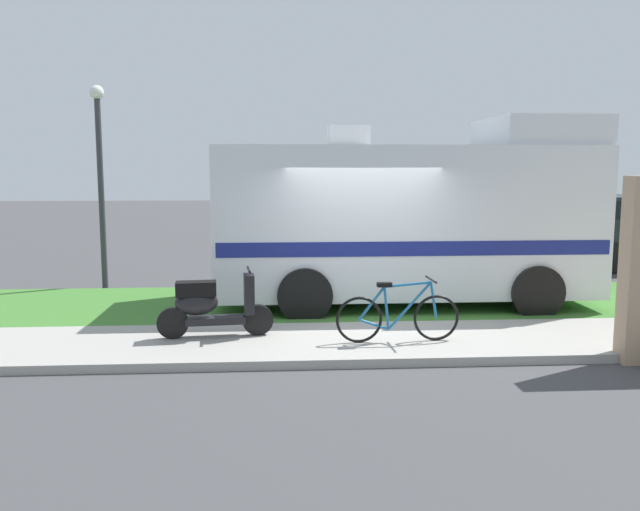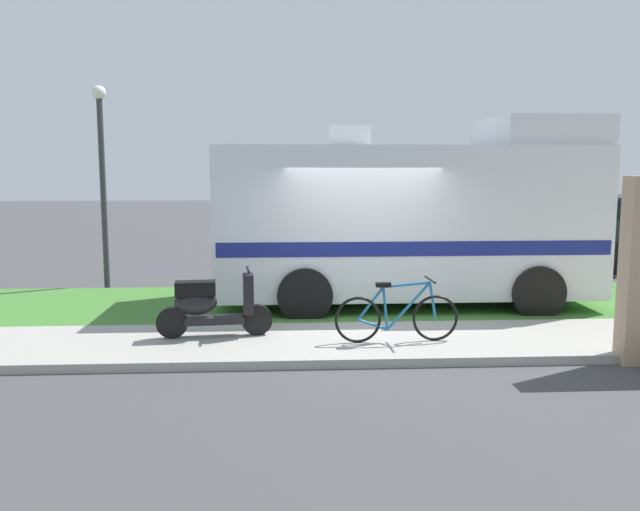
{
  "view_description": "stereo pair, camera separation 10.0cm",
  "coord_description": "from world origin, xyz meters",
  "px_view_note": "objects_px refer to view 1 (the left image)",
  "views": [
    {
      "loc": [
        -1.39,
        -10.11,
        2.51
      ],
      "look_at": [
        -0.7,
        0.3,
        1.1
      ],
      "focal_mm": 36.87,
      "sensor_mm": 36.0,
      "label": 1
    },
    {
      "loc": [
        -1.3,
        -10.11,
        2.51
      ],
      "look_at": [
        -0.7,
        0.3,
        1.1
      ],
      "focal_mm": 36.87,
      "sensor_mm": 36.0,
      "label": 2
    }
  ],
  "objects_px": {
    "motorhome_rv": "(409,218)",
    "scooter": "(211,305)",
    "bicycle": "(398,315)",
    "street_lamp_post": "(100,167)",
    "pickup_truck_near": "(552,229)"
  },
  "relations": [
    {
      "from": "bicycle",
      "to": "street_lamp_post",
      "type": "height_order",
      "value": "street_lamp_post"
    },
    {
      "from": "motorhome_rv",
      "to": "scooter",
      "type": "relative_size",
      "value": 4.04
    },
    {
      "from": "motorhome_rv",
      "to": "scooter",
      "type": "height_order",
      "value": "motorhome_rv"
    },
    {
      "from": "scooter",
      "to": "bicycle",
      "type": "xyz_separation_m",
      "value": [
        2.59,
        -0.44,
        -0.09
      ]
    },
    {
      "from": "pickup_truck_near",
      "to": "street_lamp_post",
      "type": "xyz_separation_m",
      "value": [
        -10.42,
        -2.16,
        1.55
      ]
    },
    {
      "from": "motorhome_rv",
      "to": "bicycle",
      "type": "distance_m",
      "value": 3.18
    },
    {
      "from": "scooter",
      "to": "street_lamp_post",
      "type": "distance_m",
      "value": 5.6
    },
    {
      "from": "scooter",
      "to": "bicycle",
      "type": "height_order",
      "value": "scooter"
    },
    {
      "from": "bicycle",
      "to": "pickup_truck_near",
      "type": "bearing_deg",
      "value": 53.96
    },
    {
      "from": "motorhome_rv",
      "to": "bicycle",
      "type": "relative_size",
      "value": 3.84
    },
    {
      "from": "motorhome_rv",
      "to": "bicycle",
      "type": "xyz_separation_m",
      "value": [
        -0.72,
        -2.89,
        -1.11
      ]
    },
    {
      "from": "scooter",
      "to": "motorhome_rv",
      "type": "bearing_deg",
      "value": 36.63
    },
    {
      "from": "motorhome_rv",
      "to": "street_lamp_post",
      "type": "distance_m",
      "value": 6.36
    },
    {
      "from": "pickup_truck_near",
      "to": "bicycle",
      "type": "bearing_deg",
      "value": -126.04
    },
    {
      "from": "motorhome_rv",
      "to": "pickup_truck_near",
      "type": "distance_m",
      "value": 6.22
    }
  ]
}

